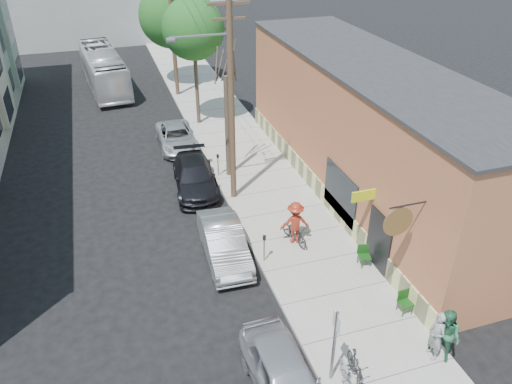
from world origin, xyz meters
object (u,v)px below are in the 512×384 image
object	(u,v)px
car_2	(195,177)
bus	(104,69)
patron_green	(446,336)
sign_post	(335,340)
parking_meter_near	(264,244)
parked_bike_b	(348,379)
car_1	(224,243)
patio_chair_a	(365,256)
tree_leafy_far	(171,16)
cyclist	(295,223)
utility_pole_near	(230,96)
parking_meter_far	(218,161)
tree_bare	(227,128)
car_3	(177,137)
tree_leafy_mid	(193,29)
parked_bike_a	(356,369)
patio_chair_b	(406,303)
patron_grey	(437,336)
car_0	(285,378)

from	to	relation	value
car_2	bus	size ratio (longest dim) A/B	0.47
patron_green	car_2	size ratio (longest dim) A/B	0.39
sign_post	parking_meter_near	xyz separation A→B (m)	(-0.10, 6.19, -0.85)
parked_bike_b	car_1	xyz separation A→B (m)	(-1.87, 7.61, 0.16)
patio_chair_a	car_1	distance (m)	5.77
tree_leafy_far	cyclist	world-z (taller)	tree_leafy_far
utility_pole_near	tree_leafy_far	xyz separation A→B (m)	(0.41, 18.53, -0.04)
utility_pole_near	bus	world-z (taller)	utility_pole_near
bus	patio_chair_a	bearing A→B (deg)	-77.05
parking_meter_far	tree_bare	world-z (taller)	tree_bare
parked_bike_b	car_1	bearing A→B (deg)	115.25
cyclist	car_2	distance (m)	6.81
car_1	car_3	bearing A→B (deg)	92.33
parking_meter_near	tree_leafy_mid	xyz separation A→B (m)	(0.55, 15.23, 5.24)
patio_chair_a	tree_leafy_mid	bearing A→B (deg)	115.53
parked_bike_a	bus	world-z (taller)	bus
car_1	car_3	world-z (taller)	car_1
tree_leafy_mid	car_2	world-z (taller)	tree_leafy_mid
utility_pole_near	parked_bike_b	world-z (taller)	utility_pole_near
tree_leafy_far	patio_chair_b	world-z (taller)	tree_leafy_far
utility_pole_near	parked_bike_a	xyz separation A→B (m)	(0.64, -11.83, -4.76)
patron_grey	car_2	xyz separation A→B (m)	(-5.08, 13.30, -0.35)
patio_chair_b	patron_green	size ratio (longest dim) A/B	0.45
sign_post	parking_meter_far	bearing A→B (deg)	90.41
parking_meter_near	cyclist	bearing A→B (deg)	27.12
parking_meter_near	car_2	world-z (taller)	car_2
tree_bare	bus	world-z (taller)	tree_bare
sign_post	car_0	size ratio (longest dim) A/B	0.62
parked_bike_a	car_1	size ratio (longest dim) A/B	0.37
parked_bike_b	car_2	size ratio (longest dim) A/B	0.34
utility_pole_near	tree_leafy_mid	distance (m)	9.91
cyclist	bus	xyz separation A→B (m)	(-6.57, 24.06, 0.35)
cyclist	car_3	xyz separation A→B (m)	(-3.13, 11.35, -0.49)
tree_bare	tree_leafy_far	world-z (taller)	tree_leafy_far
tree_leafy_mid	car_0	size ratio (longest dim) A/B	1.77
car_2	sign_post	bearing A→B (deg)	-77.95
parking_meter_near	car_1	bearing A→B (deg)	147.89
parking_meter_far	car_3	xyz separation A→B (m)	(-1.45, 4.50, -0.34)
parking_meter_far	tree_leafy_mid	distance (m)	9.18
car_0	car_3	size ratio (longest dim) A/B	0.98
parking_meter_far	car_1	distance (m)	6.96
sign_post	tree_leafy_far	xyz separation A→B (m)	(0.45, 30.08, 3.54)
car_1	parking_meter_far	bearing A→B (deg)	80.29
parking_meter_near	patio_chair_b	bearing A→B (deg)	-48.58
parked_bike_b	car_0	distance (m)	1.94
parking_meter_near	car_0	bearing A→B (deg)	-103.13
bus	cyclist	bearing A→B (deg)	-79.93
sign_post	tree_leafy_far	distance (m)	30.29
sign_post	bus	distance (m)	31.52
car_2	patron_grey	bearing A→B (deg)	-63.80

